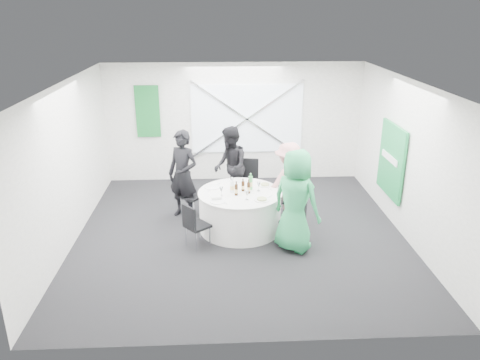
{
  "coord_description": "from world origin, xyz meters",
  "views": [
    {
      "loc": [
        -0.4,
        -7.8,
        4.0
      ],
      "look_at": [
        0.0,
        0.2,
        1.0
      ],
      "focal_mm": 35.0,
      "sensor_mm": 36.0,
      "label": 1
    }
  ],
  "objects_px": {
    "chair_back_left": "(189,191)",
    "green_water_bottle": "(251,183)",
    "person_woman_green": "(296,201)",
    "person_man_back_left": "(183,175)",
    "person_man_back": "(230,167)",
    "person_woman_pink": "(289,182)",
    "chair_back": "(248,178)",
    "chair_front_right": "(296,217)",
    "banquet_table": "(240,211)",
    "chair_back_right": "(285,194)",
    "chair_front_left": "(194,223)",
    "clear_water_bottle": "(232,187)"
  },
  "relations": [
    {
      "from": "chair_back_right",
      "to": "person_man_back",
      "type": "height_order",
      "value": "person_man_back"
    },
    {
      "from": "chair_back_left",
      "to": "green_water_bottle",
      "type": "height_order",
      "value": "green_water_bottle"
    },
    {
      "from": "chair_front_right",
      "to": "green_water_bottle",
      "type": "height_order",
      "value": "green_water_bottle"
    },
    {
      "from": "chair_back_left",
      "to": "chair_front_left",
      "type": "xyz_separation_m",
      "value": [
        0.16,
        -1.41,
        -0.03
      ]
    },
    {
      "from": "chair_back_right",
      "to": "person_woman_green",
      "type": "relative_size",
      "value": 0.48
    },
    {
      "from": "chair_back",
      "to": "clear_water_bottle",
      "type": "xyz_separation_m",
      "value": [
        -0.37,
        -1.2,
        0.29
      ]
    },
    {
      "from": "person_woman_green",
      "to": "person_man_back",
      "type": "bearing_deg",
      "value": -20.85
    },
    {
      "from": "person_woman_pink",
      "to": "person_woman_green",
      "type": "xyz_separation_m",
      "value": [
        -0.06,
        -1.2,
        0.11
      ]
    },
    {
      "from": "chair_back",
      "to": "person_man_back_left",
      "type": "distance_m",
      "value": 1.45
    },
    {
      "from": "person_woman_pink",
      "to": "person_man_back_left",
      "type": "bearing_deg",
      "value": -29.98
    },
    {
      "from": "chair_back_right",
      "to": "green_water_bottle",
      "type": "distance_m",
      "value": 0.89
    },
    {
      "from": "chair_back_left",
      "to": "green_water_bottle",
      "type": "distance_m",
      "value": 1.39
    },
    {
      "from": "person_man_back_left",
      "to": "green_water_bottle",
      "type": "xyz_separation_m",
      "value": [
        1.29,
        -0.52,
        -0.0
      ]
    },
    {
      "from": "chair_back_right",
      "to": "chair_front_right",
      "type": "bearing_deg",
      "value": -25.51
    },
    {
      "from": "chair_back_right",
      "to": "person_woman_pink",
      "type": "distance_m",
      "value": 0.31
    },
    {
      "from": "chair_back_right",
      "to": "green_water_bottle",
      "type": "relative_size",
      "value": 2.71
    },
    {
      "from": "chair_back",
      "to": "person_woman_green",
      "type": "height_order",
      "value": "person_woman_green"
    },
    {
      "from": "green_water_bottle",
      "to": "clear_water_bottle",
      "type": "xyz_separation_m",
      "value": [
        -0.35,
        -0.13,
        -0.02
      ]
    },
    {
      "from": "chair_front_left",
      "to": "clear_water_bottle",
      "type": "distance_m",
      "value": 1.05
    },
    {
      "from": "person_man_back_left",
      "to": "person_woman_green",
      "type": "bearing_deg",
      "value": -4.75
    },
    {
      "from": "person_woman_green",
      "to": "clear_water_bottle",
      "type": "relative_size",
      "value": 6.35
    },
    {
      "from": "chair_back",
      "to": "chair_back_left",
      "type": "xyz_separation_m",
      "value": [
        -1.21,
        -0.48,
        -0.08
      ]
    },
    {
      "from": "chair_back",
      "to": "chair_back_right",
      "type": "xyz_separation_m",
      "value": [
        0.7,
        -0.71,
        -0.08
      ]
    },
    {
      "from": "person_man_back_left",
      "to": "clear_water_bottle",
      "type": "distance_m",
      "value": 1.15
    },
    {
      "from": "person_man_back_left",
      "to": "person_man_back",
      "type": "height_order",
      "value": "person_man_back_left"
    },
    {
      "from": "person_man_back_left",
      "to": "clear_water_bottle",
      "type": "height_order",
      "value": "person_man_back_left"
    },
    {
      "from": "chair_back_right",
      "to": "person_man_back",
      "type": "xyz_separation_m",
      "value": [
        -1.06,
        0.67,
        0.35
      ]
    },
    {
      "from": "person_woman_green",
      "to": "green_water_bottle",
      "type": "distance_m",
      "value": 1.16
    },
    {
      "from": "chair_back",
      "to": "person_man_back_left",
      "type": "xyz_separation_m",
      "value": [
        -1.31,
        -0.55,
        0.31
      ]
    },
    {
      "from": "chair_back_left",
      "to": "chair_front_right",
      "type": "bearing_deg",
      "value": -86.63
    },
    {
      "from": "person_man_back_left",
      "to": "person_man_back",
      "type": "distance_m",
      "value": 1.08
    },
    {
      "from": "chair_back",
      "to": "chair_front_right",
      "type": "bearing_deg",
      "value": -56.33
    },
    {
      "from": "chair_back_left",
      "to": "chair_front_right",
      "type": "xyz_separation_m",
      "value": [
        1.97,
        -1.27,
        -0.02
      ]
    },
    {
      "from": "banquet_table",
      "to": "chair_front_left",
      "type": "relative_size",
      "value": 1.91
    },
    {
      "from": "chair_back",
      "to": "green_water_bottle",
      "type": "distance_m",
      "value": 1.11
    },
    {
      "from": "banquet_table",
      "to": "green_water_bottle",
      "type": "distance_m",
      "value": 0.56
    },
    {
      "from": "banquet_table",
      "to": "chair_back",
      "type": "xyz_separation_m",
      "value": [
        0.22,
        1.21,
        0.2
      ]
    },
    {
      "from": "chair_front_left",
      "to": "person_woman_green",
      "type": "height_order",
      "value": "person_woman_green"
    },
    {
      "from": "person_man_back_left",
      "to": "person_woman_pink",
      "type": "relative_size",
      "value": 1.12
    },
    {
      "from": "banquet_table",
      "to": "person_woman_pink",
      "type": "height_order",
      "value": "person_woman_pink"
    },
    {
      "from": "chair_back",
      "to": "chair_back_left",
      "type": "distance_m",
      "value": 1.31
    },
    {
      "from": "clear_water_bottle",
      "to": "person_woman_green",
      "type": "bearing_deg",
      "value": -37.15
    },
    {
      "from": "person_man_back_left",
      "to": "person_man_back",
      "type": "bearing_deg",
      "value": 59.85
    },
    {
      "from": "chair_front_left",
      "to": "person_man_back_left",
      "type": "distance_m",
      "value": 1.42
    },
    {
      "from": "chair_back",
      "to": "chair_front_left",
      "type": "distance_m",
      "value": 2.16
    },
    {
      "from": "person_woman_pink",
      "to": "person_man_back",
      "type": "bearing_deg",
      "value": -57.62
    },
    {
      "from": "chair_front_left",
      "to": "green_water_bottle",
      "type": "height_order",
      "value": "green_water_bottle"
    },
    {
      "from": "person_man_back_left",
      "to": "chair_back_left",
      "type": "bearing_deg",
      "value": 66.38
    },
    {
      "from": "chair_back",
      "to": "chair_front_right",
      "type": "distance_m",
      "value": 1.91
    },
    {
      "from": "clear_water_bottle",
      "to": "green_water_bottle",
      "type": "bearing_deg",
      "value": 20.5
    }
  ]
}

